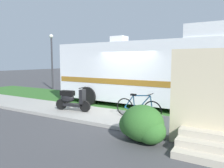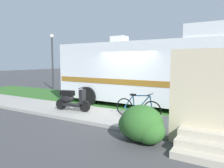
{
  "view_description": "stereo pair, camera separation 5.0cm",
  "coord_description": "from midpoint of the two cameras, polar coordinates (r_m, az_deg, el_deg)",
  "views": [
    {
      "loc": [
        4.0,
        -7.78,
        2.11
      ],
      "look_at": [
        -0.77,
        0.3,
        1.1
      ],
      "focal_mm": 34.5,
      "sensor_mm": 36.0,
      "label": 1
    },
    {
      "loc": [
        4.04,
        -7.75,
        2.11
      ],
      "look_at": [
        -0.77,
        0.3,
        1.1
      ],
      "focal_mm": 34.5,
      "sensor_mm": 36.0,
      "label": 2
    }
  ],
  "objects": [
    {
      "name": "ground_plane",
      "position": [
        8.99,
        3.4,
        -7.43
      ],
      "size": [
        80.0,
        80.0,
        0.0
      ],
      "primitive_type": "plane",
      "color": "#424244"
    },
    {
      "name": "motorhome_rv",
      "position": [
        9.97,
        8.52,
        3.29
      ],
      "size": [
        7.86,
        2.71,
        3.43
      ],
      "color": "silver",
      "rests_on": "ground"
    },
    {
      "name": "bottle_green",
      "position": [
        7.36,
        21.9,
        -9.21
      ],
      "size": [
        0.08,
        0.08,
        0.23
      ],
      "color": "#B2B2B7",
      "rests_on": "ground"
    },
    {
      "name": "grass_strip",
      "position": [
        10.31,
        7.27,
        -5.49
      ],
      "size": [
        24.0,
        3.4,
        0.08
      ],
      "color": "#336628",
      "rests_on": "ground"
    },
    {
      "name": "scooter",
      "position": [
        8.78,
        -10.55,
        -4.0
      ],
      "size": [
        1.54,
        0.56,
        0.97
      ],
      "color": "black",
      "rests_on": "ground"
    },
    {
      "name": "sidewalk",
      "position": [
        7.96,
        -0.63,
        -8.76
      ],
      "size": [
        24.0,
        2.0,
        0.12
      ],
      "color": "#9E9B93",
      "rests_on": "ground"
    },
    {
      "name": "bicycle",
      "position": [
        7.58,
        7.05,
        -6.21
      ],
      "size": [
        1.7,
        0.52,
        0.88
      ],
      "color": "black",
      "rests_on": "ground"
    },
    {
      "name": "street_lamp_post",
      "position": [
        16.41,
        -15.43,
        7.15
      ],
      "size": [
        0.28,
        0.28,
        4.03
      ],
      "color": "#333338",
      "rests_on": "ground"
    },
    {
      "name": "bush_by_porch",
      "position": [
        5.74,
        7.96,
        -10.69
      ],
      "size": [
        1.34,
        1.01,
        0.95
      ],
      "color": "#2D6026",
      "rests_on": "ground"
    },
    {
      "name": "pickup_truck_far",
      "position": [
        20.32,
        -1.8,
        2.9
      ],
      "size": [
        5.59,
        2.35,
        1.8
      ],
      "color": "maroon",
      "rests_on": "ground"
    },
    {
      "name": "porch_steps",
      "position": [
        5.61,
        25.19,
        -6.17
      ],
      "size": [
        2.0,
        1.26,
        2.4
      ],
      "color": "#BCB29E",
      "rests_on": "ground"
    }
  ]
}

